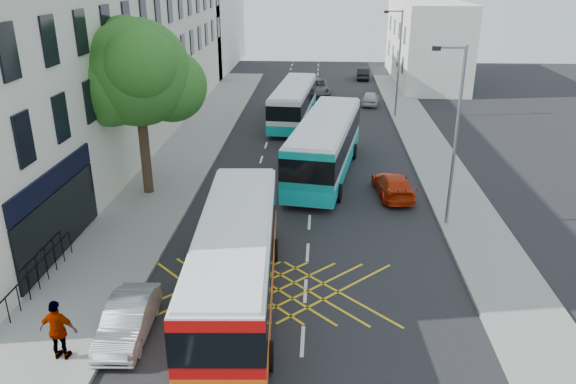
# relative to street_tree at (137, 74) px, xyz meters

# --- Properties ---
(pavement_left) EXTENTS (5.00, 70.00, 0.15)m
(pavement_left) POSITION_rel_street_tree_xyz_m (0.01, 0.03, -6.22)
(pavement_left) COLOR gray
(pavement_left) RESTS_ON ground
(pavement_right) EXTENTS (3.00, 70.00, 0.15)m
(pavement_right) POSITION_rel_street_tree_xyz_m (16.01, 0.03, -6.22)
(pavement_right) COLOR gray
(pavement_right) RESTS_ON ground
(terrace_main) EXTENTS (8.30, 45.00, 13.50)m
(terrace_main) POSITION_rel_street_tree_xyz_m (-5.49, 9.52, 0.46)
(terrace_main) COLOR #EBE3C4
(terrace_main) RESTS_ON ground
(terrace_far) EXTENTS (8.00, 20.00, 10.00)m
(terrace_far) POSITION_rel_street_tree_xyz_m (-5.49, 40.03, -1.29)
(terrace_far) COLOR silver
(terrace_far) RESTS_ON ground
(building_right) EXTENTS (6.00, 18.00, 8.00)m
(building_right) POSITION_rel_street_tree_xyz_m (19.51, 33.03, -2.29)
(building_right) COLOR silver
(building_right) RESTS_ON ground
(street_tree) EXTENTS (6.30, 5.70, 8.80)m
(street_tree) POSITION_rel_street_tree_xyz_m (0.00, 0.00, 0.00)
(street_tree) COLOR #382619
(street_tree) RESTS_ON pavement_left
(lamp_near) EXTENTS (1.45, 0.15, 8.00)m
(lamp_near) POSITION_rel_street_tree_xyz_m (14.71, -2.97, -1.68)
(lamp_near) COLOR slate
(lamp_near) RESTS_ON pavement_right
(lamp_far) EXTENTS (1.45, 0.15, 8.00)m
(lamp_far) POSITION_rel_street_tree_xyz_m (14.71, 17.03, -1.68)
(lamp_far) COLOR slate
(lamp_far) RESTS_ON pavement_right
(railings) EXTENTS (0.08, 5.60, 1.14)m
(railings) POSITION_rel_street_tree_xyz_m (-1.19, -9.67, -5.57)
(railings) COLOR black
(railings) RESTS_ON pavement_left
(bus_near) EXTENTS (3.21, 11.17, 3.10)m
(bus_near) POSITION_rel_street_tree_xyz_m (6.10, -9.75, -4.66)
(bus_near) COLOR silver
(bus_near) RESTS_ON ground
(bus_mid) EXTENTS (4.50, 11.93, 3.28)m
(bus_mid) POSITION_rel_street_tree_xyz_m (9.22, 3.64, -4.57)
(bus_mid) COLOR silver
(bus_mid) RESTS_ON ground
(bus_far) EXTENTS (3.28, 10.48, 2.90)m
(bus_far) POSITION_rel_street_tree_xyz_m (6.85, 15.06, -4.77)
(bus_far) COLOR silver
(bus_far) RESTS_ON ground
(parked_car_silver) EXTENTS (1.45, 3.80, 1.24)m
(parked_car_silver) POSITION_rel_street_tree_xyz_m (2.91, -12.01, -5.67)
(parked_car_silver) COLOR #A3A5AA
(parked_car_silver) RESTS_ON ground
(red_hatchback) EXTENTS (2.08, 4.28, 1.20)m
(red_hatchback) POSITION_rel_street_tree_xyz_m (12.76, 0.59, -5.69)
(red_hatchback) COLOR #BD2808
(red_hatchback) RESTS_ON ground
(distant_car_grey) EXTENTS (2.79, 5.37, 1.45)m
(distant_car_grey) POSITION_rel_street_tree_xyz_m (8.43, 24.88, -5.57)
(distant_car_grey) COLOR #42444A
(distant_car_grey) RESTS_ON ground
(distant_car_silver) EXTENTS (1.80, 3.56, 1.16)m
(distant_car_silver) POSITION_rel_street_tree_xyz_m (13.16, 21.34, -5.71)
(distant_car_silver) COLOR #B7BBC0
(distant_car_silver) RESTS_ON ground
(distant_car_dark) EXTENTS (1.49, 3.72, 1.20)m
(distant_car_dark) POSITION_rel_street_tree_xyz_m (13.31, 33.32, -5.69)
(distant_car_dark) COLOR black
(distant_car_dark) RESTS_ON ground
(pedestrian_far) EXTENTS (1.18, 0.55, 1.97)m
(pedestrian_far) POSITION_rel_street_tree_xyz_m (1.32, -13.39, -5.16)
(pedestrian_far) COLOR gray
(pedestrian_far) RESTS_ON pavement_left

